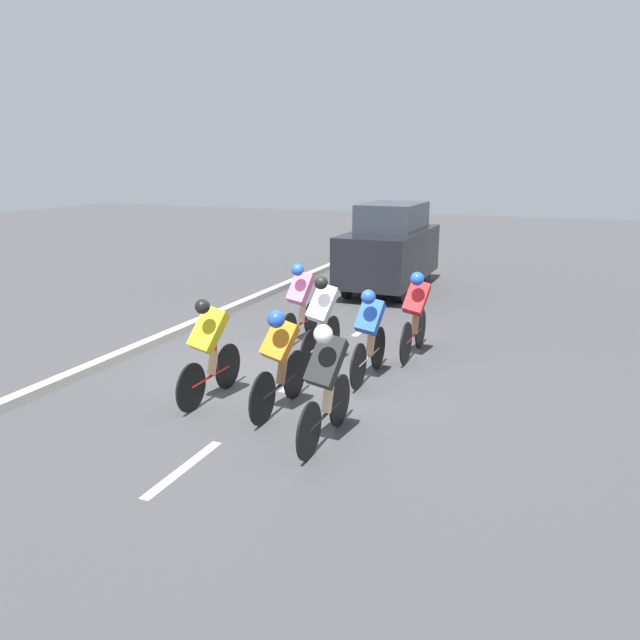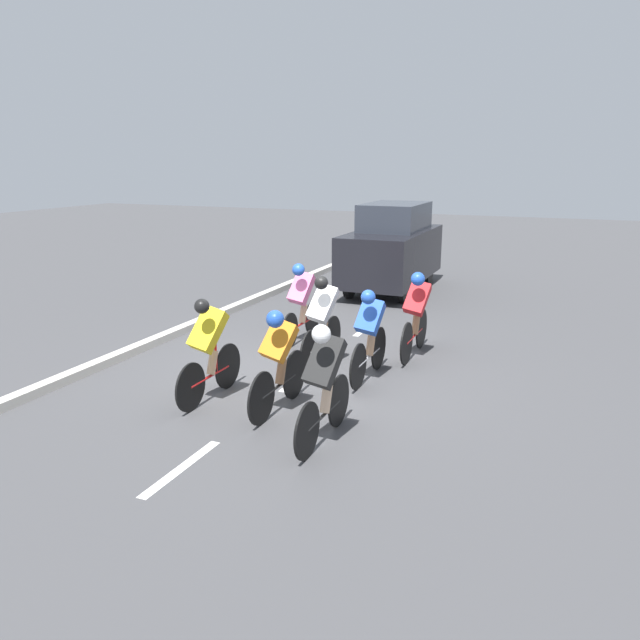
% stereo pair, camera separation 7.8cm
% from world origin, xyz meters
% --- Properties ---
extents(ground_plane, '(60.00, 60.00, 0.00)m').
position_xyz_m(ground_plane, '(0.00, 0.00, 0.00)').
color(ground_plane, '#424244').
extents(lane_stripe_near, '(0.12, 1.40, 0.01)m').
position_xyz_m(lane_stripe_near, '(0.00, 3.40, 0.00)').
color(lane_stripe_near, white).
rests_on(lane_stripe_near, ground).
extents(lane_stripe_mid, '(0.12, 1.40, 0.01)m').
position_xyz_m(lane_stripe_mid, '(0.00, 0.20, 0.00)').
color(lane_stripe_mid, white).
rests_on(lane_stripe_mid, ground).
extents(lane_stripe_far, '(0.12, 1.40, 0.01)m').
position_xyz_m(lane_stripe_far, '(0.00, -3.00, 0.00)').
color(lane_stripe_far, white).
rests_on(lane_stripe_far, ground).
extents(curb, '(0.20, 25.77, 0.14)m').
position_xyz_m(curb, '(3.20, 0.20, 0.07)').
color(curb, beige).
rests_on(curb, ground).
extents(cyclist_pink, '(0.41, 1.66, 1.51)m').
position_xyz_m(cyclist_pink, '(0.80, -1.56, 0.80)').
color(cyclist_pink, black).
rests_on(cyclist_pink, ground).
extents(cyclist_black, '(0.42, 1.66, 1.54)m').
position_xyz_m(cyclist_black, '(-1.22, 2.25, 0.81)').
color(cyclist_black, black).
rests_on(cyclist_black, ground).
extents(cyclist_orange, '(0.44, 1.69, 1.47)m').
position_xyz_m(cyclist_orange, '(-0.31, 1.60, 0.77)').
color(cyclist_orange, black).
rests_on(cyclist_orange, ground).
extents(cyclist_yellow, '(0.45, 1.64, 1.53)m').
position_xyz_m(cyclist_yellow, '(0.77, 1.59, 0.79)').
color(cyclist_yellow, black).
rests_on(cyclist_yellow, ground).
extents(cyclist_red, '(0.42, 1.73, 1.52)m').
position_xyz_m(cyclist_red, '(-1.37, -1.46, 0.80)').
color(cyclist_red, black).
rests_on(cyclist_red, ground).
extents(cyclist_white, '(0.44, 1.68, 1.56)m').
position_xyz_m(cyclist_white, '(-0.10, -0.38, 0.81)').
color(cyclist_white, black).
rests_on(cyclist_white, ground).
extents(cyclist_blue, '(0.40, 1.69, 1.47)m').
position_xyz_m(cyclist_blue, '(-1.00, -0.07, 0.76)').
color(cyclist_blue, black).
rests_on(cyclist_blue, ground).
extents(support_car, '(1.70, 4.00, 2.22)m').
position_xyz_m(support_car, '(0.59, -6.72, 1.10)').
color(support_car, black).
rests_on(support_car, ground).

